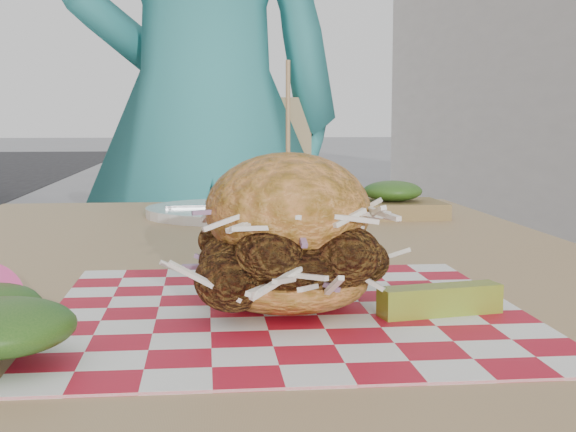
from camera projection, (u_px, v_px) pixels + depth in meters
name	position (u px, v px, depth m)	size (l,w,h in m)	color
diner	(203.00, 114.00, 1.82)	(0.66, 0.44, 1.82)	teal
patio_table	(247.00, 328.00, 0.88)	(0.80, 1.20, 0.75)	tan
patio_chair	(230.00, 271.00, 1.84)	(0.46, 0.47, 0.95)	tan
paper_liner	(288.00, 311.00, 0.62)	(0.36, 0.36, 0.00)	red
sandwich	(288.00, 242.00, 0.61)	(0.17, 0.17, 0.19)	#D2803B
pickle_spear	(440.00, 300.00, 0.60)	(0.10, 0.02, 0.02)	#9A9E2D
place_setting	(234.00, 211.00, 1.24)	(0.27, 0.27, 0.02)	white
kraft_tray	(392.00, 202.00, 1.23)	(0.15, 0.12, 0.06)	olive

